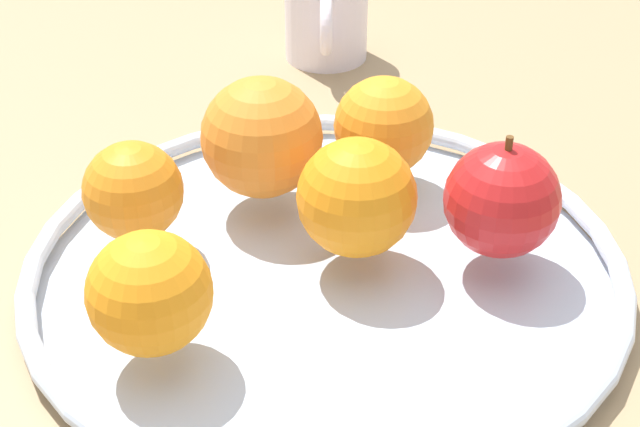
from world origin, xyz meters
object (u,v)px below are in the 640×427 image
(orange_back_right, at_px, (143,293))
(orange_front_right, at_px, (257,137))
(apple, at_px, (497,200))
(orange_back_left, at_px, (128,191))
(orange_front_left, at_px, (351,197))
(orange_center, at_px, (379,126))
(ambient_mug, at_px, (322,9))
(fruit_bowl, at_px, (320,267))

(orange_back_right, xyz_separation_m, orange_front_right, (-0.15, 0.05, 0.01))
(apple, bearing_deg, orange_back_left, -93.79)
(orange_front_left, xyz_separation_m, orange_center, (-0.09, 0.02, -0.00))
(orange_back_right, bearing_deg, orange_front_left, 128.52)
(apple, distance_m, orange_back_right, 0.21)
(orange_back_right, height_order, orange_back_left, orange_back_right)
(orange_back_left, bearing_deg, ambient_mug, 158.61)
(apple, distance_m, orange_front_right, 0.16)
(orange_center, bearing_deg, orange_back_left, -63.60)
(orange_back_right, relative_size, ambient_mug, 0.61)
(fruit_bowl, height_order, apple, apple)
(orange_back_left, xyz_separation_m, orange_center, (-0.08, 0.15, 0.00))
(apple, distance_m, orange_front_left, 0.09)
(ambient_mug, bearing_deg, orange_front_left, 3.46)
(orange_back_right, distance_m, orange_back_left, 0.10)
(apple, xyz_separation_m, orange_front_left, (-0.00, -0.09, 0.00))
(orange_back_left, relative_size, orange_front_right, 0.78)
(orange_front_left, xyz_separation_m, orange_back_left, (-0.01, -0.13, -0.01))
(orange_center, bearing_deg, apple, 35.41)
(orange_front_left, bearing_deg, fruit_bowl, -65.59)
(fruit_bowl, xyz_separation_m, orange_front_left, (-0.01, 0.02, 0.04))
(orange_front_left, xyz_separation_m, orange_back_right, (0.09, -0.11, -0.00))
(fruit_bowl, xyz_separation_m, apple, (-0.01, 0.10, 0.04))
(orange_front_left, bearing_deg, apple, 89.83)
(orange_front_right, bearing_deg, fruit_bowl, 29.31)
(ambient_mug, bearing_deg, apple, 18.55)
(orange_back_right, bearing_deg, orange_front_right, 161.93)
(orange_center, bearing_deg, fruit_bowl, -21.25)
(orange_back_right, height_order, orange_front_right, orange_front_right)
(apple, bearing_deg, orange_front_right, -114.20)
(orange_back_left, distance_m, orange_front_right, 0.09)
(ambient_mug, bearing_deg, fruit_bowl, 0.07)
(orange_back_left, bearing_deg, fruit_bowl, 78.97)
(orange_center, bearing_deg, orange_back_right, -36.00)
(orange_center, relative_size, orange_front_right, 0.85)
(orange_back_left, distance_m, ambient_mug, 0.32)
(fruit_bowl, relative_size, orange_back_right, 5.51)
(fruit_bowl, height_order, orange_back_right, orange_back_right)
(orange_back_right, relative_size, orange_back_left, 1.08)
(apple, height_order, orange_front_left, apple)
(orange_center, bearing_deg, orange_front_left, -12.57)
(apple, height_order, orange_front_right, orange_front_right)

